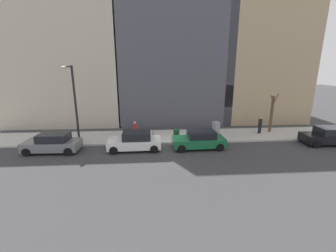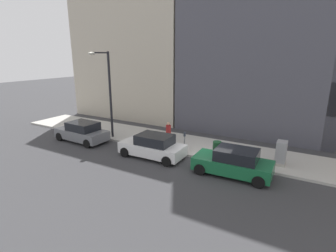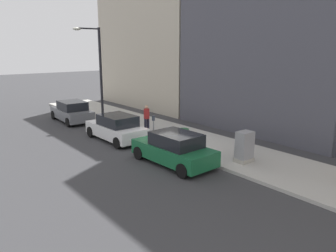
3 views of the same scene
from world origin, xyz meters
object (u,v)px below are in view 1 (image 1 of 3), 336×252
streetlamp (74,99)px  trash_bin (176,134)px  parking_meter (153,132)px  parked_car_grey (53,143)px  parked_car_white (135,141)px  pedestrian_near_meter (260,124)px  parked_car_black (328,136)px  parked_car_green (199,140)px  bare_tree (272,113)px  pedestrian_midblock (135,129)px  office_tower_left (253,61)px  office_block_center (172,9)px  office_tower_right (70,30)px  utility_box (216,130)px

streetlamp → trash_bin: bearing=-85.8°
parking_meter → parked_car_grey: bearing=101.4°
parked_car_white → pedestrian_near_meter: size_ratio=2.55×
parked_car_black → parked_car_green: bearing=91.9°
parked_car_white → parked_car_grey: size_ratio=0.99×
parked_car_green → parked_car_grey: (0.01, 11.68, 0.00)m
bare_tree → trash_bin: 9.96m
streetlamp → pedestrian_midblock: bearing=-80.1°
office_tower_left → office_block_center: (1.05, 10.39, 6.11)m
trash_bin → parked_car_white: bearing=119.9°
pedestrian_near_meter → parked_car_white: bearing=167.2°
parking_meter → office_tower_left: 17.68m
trash_bin → office_tower_right: 19.02m
parked_car_grey → pedestrian_midblock: 6.69m
parked_car_green → pedestrian_near_meter: (3.25, -6.71, 0.35)m
pedestrian_near_meter → utility_box: bearing=161.8°
parking_meter → utility_box: size_ratio=0.94×
bare_tree → office_tower_left: bearing=-8.8°
utility_box → pedestrian_near_meter: (0.79, -4.62, 0.24)m
trash_bin → parked_car_green: bearing=-141.0°
parked_car_black → trash_bin: parked_car_black is taller
streetlamp → parked_car_black: bearing=-93.5°
office_tower_right → parked_car_black: bearing=-117.0°
parked_car_black → office_tower_left: (11.64, 2.06, 6.46)m
streetlamp → office_block_center: office_block_center is taller
parked_car_black → pedestrian_midblock: 16.87m
utility_box → bare_tree: size_ratio=0.37×
office_block_center → pedestrian_midblock: bearing=157.9°
parking_meter → bare_tree: (2.16, -11.82, 1.08)m
utility_box → streetlamp: (-1.02, 12.26, 3.17)m
utility_box → pedestrian_midblock: size_ratio=0.86×
parked_car_white → streetlamp: 6.09m
parked_car_white → pedestrian_near_meter: 12.39m
trash_bin → office_block_center: (10.78, -0.56, 12.70)m
parked_car_grey → office_tower_left: (11.77, -20.96, 6.46)m
parked_car_black → parked_car_green: 11.34m
trash_bin → utility_box: bearing=-83.9°
office_tower_left → office_tower_right: office_tower_right is taller
parked_car_white → parking_meter: parked_car_white is taller
office_tower_left → streetlamp: bearing=118.0°
parked_car_black → office_tower_right: size_ratio=0.20×
parked_car_green → bare_tree: bearing=-66.7°
parked_car_green → office_block_center: 18.00m
bare_tree → utility_box: bearing=102.4°
parked_car_grey → office_tower_right: (12.82, 1.94, 10.01)m
parked_car_white → streetlamp: bearing=72.7°
parked_car_green → parking_meter: (1.61, 3.78, 0.24)m
utility_box → bare_tree: bearing=-77.6°
utility_box → office_tower_left: (9.33, -7.19, 6.34)m
parked_car_white → office_block_center: size_ratio=0.16×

